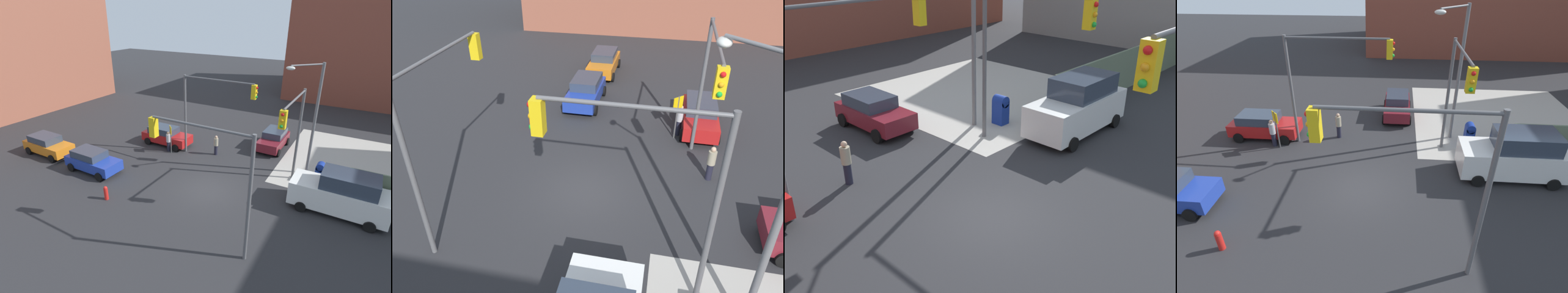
% 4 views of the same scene
% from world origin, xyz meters
% --- Properties ---
extents(ground_plane, '(120.00, 120.00, 0.00)m').
position_xyz_m(ground_plane, '(0.00, 0.00, 0.00)').
color(ground_plane, '#28282B').
extents(sidewalk_corner, '(12.00, 12.00, 0.01)m').
position_xyz_m(sidewalk_corner, '(9.00, 9.00, 0.01)').
color(sidewalk_corner, '#ADA89E').
rests_on(sidewalk_corner, ground).
extents(traffic_signal_nw_corner, '(6.02, 0.36, 6.50)m').
position_xyz_m(traffic_signal_nw_corner, '(-2.18, 4.50, 4.66)').
color(traffic_signal_nw_corner, '#59595B').
rests_on(traffic_signal_nw_corner, ground).
extents(traffic_signal_se_corner, '(5.47, 0.36, 6.50)m').
position_xyz_m(traffic_signal_se_corner, '(2.42, -4.50, 4.63)').
color(traffic_signal_se_corner, '#59595B').
rests_on(traffic_signal_se_corner, ground).
extents(traffic_signal_ne_corner, '(0.36, 5.09, 6.50)m').
position_xyz_m(traffic_signal_ne_corner, '(4.50, 2.57, 4.61)').
color(traffic_signal_ne_corner, '#59595B').
rests_on(traffic_signal_ne_corner, ground).
extents(street_lamp_corner, '(2.04, 2.02, 8.00)m').
position_xyz_m(street_lamp_corner, '(4.95, 5.53, 4.70)').
color(street_lamp_corner, slate).
rests_on(street_lamp_corner, ground).
extents(warning_sign_two_way, '(0.48, 0.48, 2.40)m').
position_xyz_m(warning_sign_two_way, '(-5.40, 3.60, 1.64)').
color(warning_sign_two_way, '#4C4C4C').
rests_on(warning_sign_two_way, ground).
extents(mailbox_blue, '(0.56, 0.64, 1.43)m').
position_xyz_m(mailbox_blue, '(6.20, 5.00, 0.76)').
color(mailbox_blue, navy).
rests_on(mailbox_blue, ground).
extents(fire_hydrant, '(0.26, 0.26, 0.94)m').
position_xyz_m(fire_hydrant, '(-5.00, -4.20, 0.49)').
color(fire_hydrant, red).
rests_on(fire_hydrant, ground).
extents(sedan_orange, '(4.33, 2.02, 1.62)m').
position_xyz_m(sedan_orange, '(-14.07, -1.75, 0.84)').
color(sedan_orange, orange).
rests_on(sedan_orange, ground).
extents(coupe_blue, '(4.22, 2.02, 1.62)m').
position_xyz_m(coupe_blue, '(-8.64, -1.92, 0.84)').
color(coupe_blue, '#1E389E').
rests_on(coupe_blue, ground).
extents(hatchback_maroon, '(2.02, 4.10, 1.62)m').
position_xyz_m(hatchback_maroon, '(1.69, 8.93, 0.84)').
color(hatchback_maroon, maroon).
rests_on(hatchback_maroon, ground).
extents(coupe_red, '(4.33, 2.02, 1.62)m').
position_xyz_m(coupe_red, '(-6.80, 4.89, 0.84)').
color(coupe_red, '#B21919').
rests_on(coupe_red, ground).
extents(van_white_delivery, '(5.40, 2.32, 2.62)m').
position_xyz_m(van_white_delivery, '(7.85, 1.80, 1.28)').
color(van_white_delivery, white).
rests_on(van_white_delivery, ground).
extents(pedestrian_crossing, '(0.36, 0.36, 1.69)m').
position_xyz_m(pedestrian_crossing, '(-2.00, 5.20, 0.88)').
color(pedestrian_crossing, '#9E937A').
rests_on(pedestrian_crossing, ground).
extents(pedestrian_waiting, '(0.36, 0.36, 1.74)m').
position_xyz_m(pedestrian_waiting, '(-5.80, 3.80, 0.91)').
color(pedestrian_waiting, '#B2B2B7').
rests_on(pedestrian_waiting, ground).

